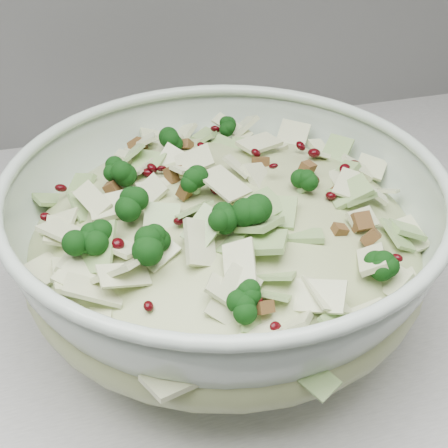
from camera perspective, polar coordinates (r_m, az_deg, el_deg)
mixing_bowl at (r=0.53m, az=0.06°, el=-1.91°), size 0.46×0.46×0.15m
salad at (r=0.52m, az=0.06°, el=0.14°), size 0.46×0.46×0.15m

